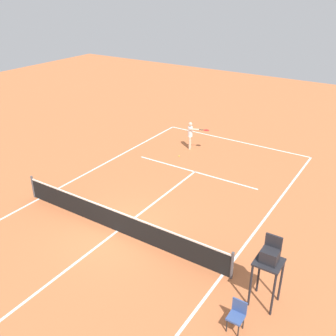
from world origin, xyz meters
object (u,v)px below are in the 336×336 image
at_px(player_serving, 191,133).
at_px(courtside_chair_near, 237,314).
at_px(tennis_ball, 179,156).
at_px(umpire_chair, 269,261).

height_order(player_serving, courtside_chair_near, player_serving).
relative_size(tennis_ball, umpire_chair, 0.03).
distance_m(tennis_ball, umpire_chair, 11.30).
height_order(player_serving, tennis_ball, player_serving).
distance_m(tennis_ball, courtside_chair_near, 12.03).
relative_size(tennis_ball, courtside_chair_near, 0.07).
distance_m(player_serving, courtside_chair_near, 13.12).
height_order(player_serving, umpire_chair, umpire_chair).
relative_size(player_serving, tennis_ball, 24.22).
xyz_separation_m(player_serving, tennis_ball, (-0.03, 1.36, -0.94)).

